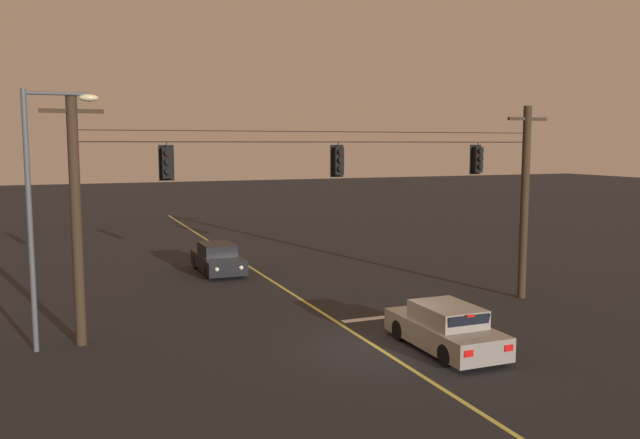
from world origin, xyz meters
TOP-DOWN VIEW (x-y plane):
  - ground_plane at (0.00, 0.00)m, footprint 180.00×180.00m
  - lane_centre_stripe at (0.00, 9.74)m, footprint 0.14×60.00m
  - stop_bar_paint at (1.90, 3.14)m, footprint 3.40×0.36m
  - signal_span_assembly at (0.00, 3.74)m, footprint 18.38×0.32m
  - traffic_light_leftmost at (-5.56, 3.72)m, footprint 0.48×0.41m
  - traffic_light_left_inner at (0.28, 3.72)m, footprint 0.48×0.41m
  - traffic_light_centre at (6.03, 3.72)m, footprint 0.48×0.41m
  - car_waiting_near_lane at (1.79, -0.84)m, footprint 1.80×4.33m
  - car_oncoming_lead at (-1.78, 13.44)m, footprint 1.80×4.42m
  - street_lamp_corner at (-9.24, 3.56)m, footprint 2.11×0.30m

SIDE VIEW (x-z plane):
  - ground_plane at x=0.00m, z-range 0.00..0.00m
  - lane_centre_stripe at x=0.00m, z-range 0.00..0.01m
  - stop_bar_paint at x=1.90m, z-range 0.00..0.01m
  - car_oncoming_lead at x=-1.78m, z-range -0.05..1.34m
  - car_waiting_near_lane at x=1.79m, z-range -0.05..1.34m
  - signal_span_assembly at x=0.00m, z-range 0.15..7.74m
  - street_lamp_corner at x=-9.24m, z-range 0.80..8.49m
  - traffic_light_leftmost at x=-5.56m, z-range 4.93..6.15m
  - traffic_light_left_inner at x=0.28m, z-range 4.93..6.15m
  - traffic_light_centre at x=6.03m, z-range 4.93..6.15m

